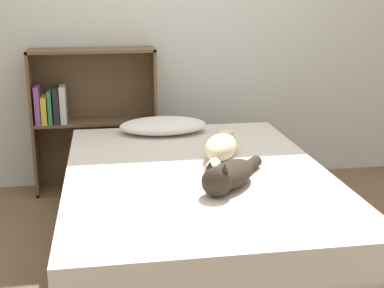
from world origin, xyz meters
The scene contains 7 objects.
ground_plane centered at (0.00, 0.00, 0.00)m, with size 8.00×8.00×0.00m, color brown.
wall_back centered at (0.00, 1.36, 1.25)m, with size 8.00×0.06×2.50m.
bed centered at (0.00, 0.00, 0.26)m, with size 1.41×1.97×0.52m.
pillow centered at (-0.09, 0.78, 0.58)m, with size 0.58×0.36×0.10m.
cat_light centered at (0.18, 0.19, 0.59)m, with size 0.29×0.50×0.15m.
cat_dark centered at (0.11, -0.28, 0.59)m, with size 0.41×0.48×0.16m.
bookshelf centered at (-0.58, 1.23, 0.54)m, with size 0.89×0.26×1.04m.
Camera 1 is at (-0.46, -2.65, 1.45)m, focal length 50.00 mm.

